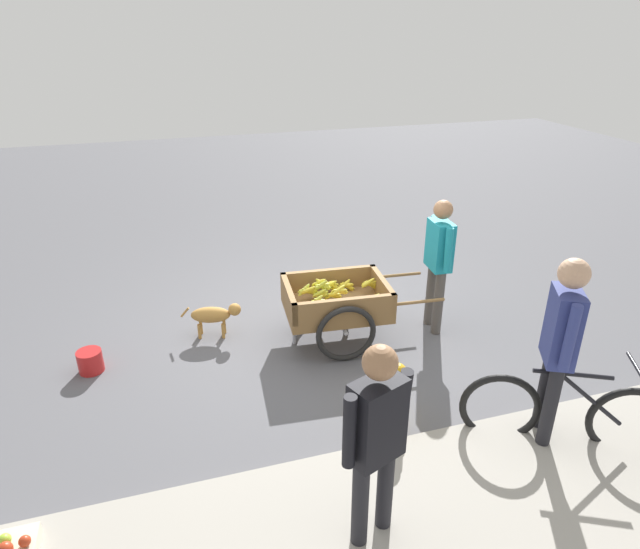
{
  "coord_description": "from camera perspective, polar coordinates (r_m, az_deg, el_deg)",
  "views": [
    {
      "loc": [
        1.47,
        5.24,
        3.26
      ],
      "look_at": [
        -0.09,
        0.1,
        0.75
      ],
      "focal_mm": 30.78,
      "sensor_mm": 36.0,
      "label": 1
    }
  ],
  "objects": [
    {
      "name": "fire_hydrant",
      "position": [
        4.83,
        7.88,
        -12.55
      ],
      "size": [
        0.25,
        0.25,
        0.67
      ],
      "color": "gold",
      "rests_on": "ground"
    },
    {
      "name": "fruit_cart",
      "position": [
        5.99,
        1.71,
        -3.04
      ],
      "size": [
        1.71,
        0.99,
        0.71
      ],
      "color": "olive",
      "rests_on": "ground"
    },
    {
      "name": "bystander_person",
      "position": [
        3.51,
        5.85,
        -16.31
      ],
      "size": [
        0.49,
        0.31,
        1.59
      ],
      "color": "black",
      "rests_on": "ground"
    },
    {
      "name": "dog",
      "position": [
        6.23,
        -10.94,
        -4.13
      ],
      "size": [
        0.66,
        0.28,
        0.4
      ],
      "color": "#AD7A38",
      "rests_on": "ground"
    },
    {
      "name": "bicycle",
      "position": [
        5.01,
        24.04,
        -12.99
      ],
      "size": [
        1.51,
        0.82,
        0.85
      ],
      "color": "black",
      "rests_on": "ground"
    },
    {
      "name": "ground_plane",
      "position": [
        6.34,
        -1.07,
        -5.91
      ],
      "size": [
        24.0,
        24.0,
        0.0
      ],
      "primitive_type": "plane",
      "color": "#56565B"
    },
    {
      "name": "vendor_person",
      "position": [
        6.14,
        12.24,
        1.98
      ],
      "size": [
        0.23,
        0.56,
        1.54
      ],
      "color": "#4C4742",
      "rests_on": "ground"
    },
    {
      "name": "plastic_bucket",
      "position": [
        6.08,
        -22.77,
        -8.31
      ],
      "size": [
        0.25,
        0.25,
        0.23
      ],
      "primitive_type": "cylinder",
      "color": "#B21E1E",
      "rests_on": "ground"
    },
    {
      "name": "cyclist_person",
      "position": [
        4.61,
        23.67,
        -6.23
      ],
      "size": [
        0.33,
        0.49,
        1.71
      ],
      "color": "black",
      "rests_on": "ground"
    }
  ]
}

